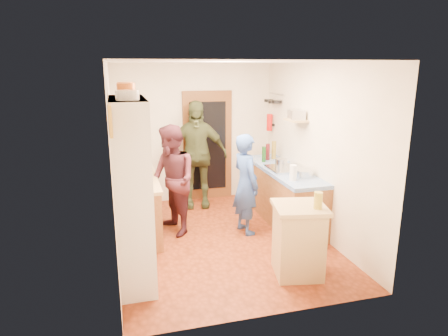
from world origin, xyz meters
name	(u,v)px	position (x,y,z in m)	size (l,w,h in m)	color
floor	(221,239)	(0.00, 0.00, -0.01)	(3.00, 4.00, 0.02)	maroon
ceiling	(221,61)	(0.00, 0.00, 2.61)	(3.00, 4.00, 0.02)	silver
wall_back	(194,133)	(0.00, 2.01, 1.30)	(3.00, 0.02, 2.60)	silver
wall_front	(274,198)	(0.00, -2.01, 1.30)	(3.00, 0.02, 2.60)	silver
wall_left	(113,162)	(-1.51, 0.00, 1.30)	(0.02, 4.00, 2.60)	silver
wall_right	(316,150)	(1.51, 0.00, 1.30)	(0.02, 4.00, 2.60)	silver
door_frame	(208,146)	(0.25, 1.97, 1.05)	(0.95, 0.06, 2.10)	brown
door_glass	(208,146)	(0.25, 1.94, 1.05)	(0.70, 0.02, 1.70)	black
hutch_body	(132,192)	(-1.30, -0.80, 1.10)	(0.40, 1.20, 2.20)	white
hutch_top_shelf	(127,100)	(-1.30, -0.80, 2.18)	(0.40, 1.14, 0.04)	white
plate_stack	(127,95)	(-1.30, -1.10, 2.25)	(0.24, 0.24, 0.10)	white
orange_pot_a	(126,90)	(-1.30, -0.77, 2.28)	(0.20, 0.20, 0.16)	orange
orange_pot_b	(125,89)	(-1.30, -0.49, 2.28)	(0.18, 0.18, 0.16)	orange
left_counter_base	(138,209)	(-1.20, 0.45, 0.42)	(0.60, 1.40, 0.85)	#935A35
left_counter_top	(136,181)	(-1.20, 0.45, 0.88)	(0.64, 1.44, 0.05)	tan
toaster	(141,181)	(-1.15, 0.04, 0.99)	(0.23, 0.16, 0.18)	white
kettle	(133,178)	(-1.25, 0.26, 0.99)	(0.15, 0.15, 0.17)	white
orange_bowl	(141,174)	(-1.12, 0.61, 0.94)	(0.18, 0.18, 0.08)	orange
chopping_board	(135,171)	(-1.18, 0.95, 0.91)	(0.30, 0.22, 0.03)	tan
right_counter_base	(282,196)	(1.20, 0.50, 0.42)	(0.60, 2.20, 0.84)	#935A35
right_counter_top	(283,170)	(1.20, 0.50, 0.87)	(0.62, 2.22, 0.06)	#0B46B2
hob	(286,169)	(1.20, 0.39, 0.92)	(0.55, 0.58, 0.04)	silver
pot_on_hob	(281,163)	(1.15, 0.48, 1.00)	(0.20, 0.20, 0.13)	silver
bottle_a	(264,154)	(1.05, 1.02, 1.04)	(0.07, 0.07, 0.28)	#143F14
bottle_b	(268,152)	(1.18, 1.17, 1.05)	(0.07, 0.07, 0.29)	#591419
bottle_c	(274,150)	(1.31, 1.20, 1.06)	(0.08, 0.08, 0.33)	olive
paper_towel	(293,173)	(1.05, -0.20, 1.02)	(0.11, 0.11, 0.23)	white
mixing_bowl	(304,173)	(1.30, -0.06, 0.95)	(0.28, 0.28, 0.11)	silver
island_base	(298,242)	(0.65, -1.27, 0.43)	(0.55, 0.55, 0.86)	tan
island_top	(300,207)	(0.65, -1.27, 0.89)	(0.62, 0.62, 0.05)	tan
cutting_board	(295,205)	(0.61, -1.21, 0.90)	(0.35, 0.28, 0.02)	white
oil_jar	(318,200)	(0.81, -1.42, 1.01)	(0.10, 0.10, 0.20)	#AD9E2D
pan_rail	(276,94)	(1.46, 1.52, 2.05)	(0.02, 0.02, 0.65)	silver
pan_hang_a	(277,102)	(1.40, 1.35, 1.92)	(0.18, 0.18, 0.05)	black
pan_hang_b	(273,102)	(1.40, 1.55, 1.90)	(0.16, 0.16, 0.05)	black
pan_hang_c	(269,101)	(1.40, 1.75, 1.91)	(0.17, 0.17, 0.05)	black
wall_shelf	(296,120)	(1.37, 0.45, 1.70)	(0.26, 0.42, 0.03)	tan
radio	(296,115)	(1.37, 0.45, 1.79)	(0.22, 0.30, 0.15)	silver
ext_bracket	(272,125)	(1.47, 1.70, 1.45)	(0.06, 0.10, 0.04)	black
fire_extinguisher	(269,122)	(1.41, 1.70, 1.50)	(0.11, 0.11, 0.32)	red
picture_frame	(111,120)	(-1.48, -1.55, 2.05)	(0.03, 0.25, 0.30)	gold
person_hob	(248,184)	(0.47, 0.14, 0.78)	(0.57, 0.37, 1.57)	#2E4D9E
person_left	(173,180)	(-0.65, 0.46, 0.85)	(0.83, 0.65, 1.70)	#421B24
person_back	(196,155)	(-0.06, 1.55, 0.98)	(1.15, 0.48, 1.96)	#383F22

